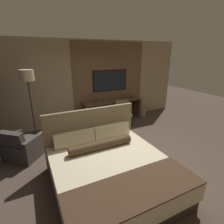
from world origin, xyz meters
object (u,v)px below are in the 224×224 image
at_px(bed, 111,170).
at_px(vase_tall, 97,99).
at_px(desk_chair, 123,111).
at_px(armchair_by_window, 23,147).
at_px(tv, 110,80).
at_px(floor_lamp, 28,82).
at_px(desk, 113,106).
at_px(waste_bin, 143,112).

relative_size(bed, vase_tall, 8.89).
bearing_deg(desk_chair, armchair_by_window, -151.37).
distance_m(tv, floor_lamp, 2.77).
relative_size(armchair_by_window, floor_lamp, 0.52).
xyz_separation_m(armchair_by_window, vase_tall, (2.36, 1.17, 0.63)).
height_order(desk, waste_bin, desk).
relative_size(bed, desk_chair, 2.53).
xyz_separation_m(floor_lamp, waste_bin, (3.97, 0.43, -1.54)).
relative_size(floor_lamp, waste_bin, 7.07).
height_order(desk_chair, vase_tall, vase_tall).
xyz_separation_m(tv, vase_tall, (-0.63, -0.26, -0.55)).
distance_m(desk_chair, vase_tall, 0.97).
distance_m(desk, tv, 0.93).
distance_m(tv, vase_tall, 0.87).
distance_m(bed, tv, 3.72).
bearing_deg(floor_lamp, waste_bin, 6.22).
height_order(desk, vase_tall, vase_tall).
height_order(desk, floor_lamp, floor_lamp).
bearing_deg(desk_chair, waste_bin, 39.95).
bearing_deg(bed, desk, 62.84).
height_order(armchair_by_window, waste_bin, armchair_by_window).
relative_size(armchair_by_window, waste_bin, 3.66).
bearing_deg(vase_tall, waste_bin, -0.79).
bearing_deg(desk_chair, bed, -107.14).
height_order(floor_lamp, vase_tall, floor_lamp).
xyz_separation_m(desk_chair, floor_lamp, (-2.75, 0.08, 1.16)).
height_order(desk, armchair_by_window, armchair_by_window).
bearing_deg(desk, desk_chair, -81.83).
height_order(tv, desk_chair, tv).
bearing_deg(desk_chair, desk, 115.19).
height_order(desk, tv, tv).
relative_size(desk_chair, floor_lamp, 0.44).
height_order(tv, armchair_by_window, tv).
bearing_deg(armchair_by_window, tv, -113.60).
bearing_deg(floor_lamp, bed, -65.45).
bearing_deg(vase_tall, desk_chair, -37.34).
relative_size(bed, desk, 1.02).
xyz_separation_m(vase_tall, waste_bin, (1.93, -0.03, -0.75)).
xyz_separation_m(desk_chair, armchair_by_window, (-3.07, -0.63, -0.25)).
xyz_separation_m(desk_chair, waste_bin, (1.22, 0.52, -0.38)).
xyz_separation_m(tv, waste_bin, (1.31, -0.29, -1.30)).
bearing_deg(desk_chair, floor_lamp, -164.73).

